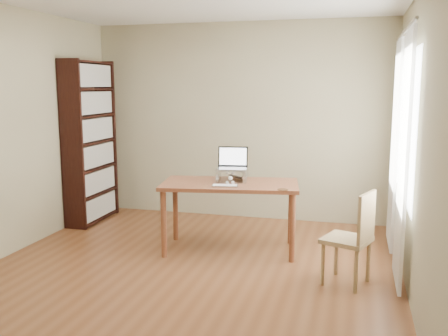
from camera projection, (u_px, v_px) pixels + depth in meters
room at (186, 139)px, 4.52m from camera, size 4.04×4.54×2.64m
bookshelf at (90, 142)px, 6.50m from camera, size 0.30×0.90×2.10m
curtains at (399, 149)px, 4.81m from camera, size 0.03×1.90×2.25m
desk at (230, 191)px, 5.36m from camera, size 1.54×0.94×0.75m
laptop_stand at (232, 174)px, 5.40m from camera, size 0.32×0.25×0.13m
laptop at (233, 163)px, 5.44m from camera, size 0.36×0.32×0.23m
keyboard at (225, 186)px, 5.13m from camera, size 0.28×0.16×0.02m
coaster at (283, 190)px, 4.97m from camera, size 0.11×0.11×0.01m
cat at (230, 175)px, 5.44m from camera, size 0.24×0.48×0.15m
chair at (354, 235)px, 4.45m from camera, size 0.50×0.49×0.86m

